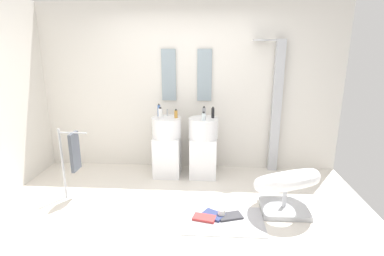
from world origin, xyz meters
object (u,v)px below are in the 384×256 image
Objects in this scene: pedestal_sink_right at (203,146)px; magazine_red at (204,218)px; soap_bottle_amber at (176,114)px; towel_rack at (73,153)px; soap_bottle_grey at (204,112)px; magazine_charcoal at (230,216)px; soap_bottle_blue at (159,110)px; coffee_mug at (222,213)px; pedestal_sink_left at (167,146)px; magazine_navy at (213,215)px; soap_bottle_black at (213,113)px; soap_bottle_clear at (204,116)px; lounge_chair at (286,184)px; soap_bottle_white at (160,113)px; shower_column at (276,104)px.

magazine_red is (0.05, -1.23, -0.45)m from pedestal_sink_right.
towel_rack is at bearing -146.61° from soap_bottle_amber.
soap_bottle_grey is at bearing 17.53° from soap_bottle_amber.
soap_bottle_blue reaches higher than magazine_charcoal.
soap_bottle_blue is at bearing 126.50° from coffee_mug.
pedestal_sink_left is 7.75× the size of soap_bottle_amber.
soap_bottle_amber is at bearing 146.83° from magazine_navy.
magazine_charcoal is 0.20m from magazine_navy.
soap_bottle_amber is (-0.41, -0.00, 0.50)m from pedestal_sink_right.
magazine_charcoal is at bearing -79.94° from soap_bottle_black.
soap_bottle_clear is at bearing -16.48° from soap_bottle_amber.
pedestal_sink_right is at bearing 136.62° from lounge_chair.
soap_bottle_white is (-1.65, 0.89, 0.65)m from lounge_chair.
lounge_chair is 2.10m from soap_bottle_blue.
magazine_navy is at bearing -89.20° from soap_bottle_black.
towel_rack is at bearing -143.82° from soap_bottle_white.
shower_column reaches higher than pedestal_sink_right.
magazine_charcoal is at bearing -5.33° from coffee_mug.
soap_bottle_black is at bearing 15.41° from pedestal_sink_right.
soap_bottle_grey is at bearing 90.80° from soap_bottle_clear.
magazine_red is 1.66m from soap_bottle_white.
soap_bottle_blue reaches higher than towel_rack.
soap_bottle_white reaches higher than magazine_navy.
magazine_navy is 0.10m from coffee_mug.
towel_rack is 6.27× the size of soap_bottle_grey.
towel_rack is at bearing -143.23° from pedestal_sink_left.
lounge_chair is 1.46m from soap_bottle_clear.
towel_rack is at bearing -157.81° from shower_column.
soap_bottle_white reaches higher than lounge_chair.
pedestal_sink_right is 0.53m from soap_bottle_black.
soap_bottle_clear is (-0.05, 1.11, 0.95)m from magazine_red.
lounge_chair is 0.77m from magazine_charcoal.
soap_bottle_white is (1.02, 0.74, 0.37)m from towel_rack.
soap_bottle_black reaches higher than pedestal_sink_right.
pedestal_sink_left is at bearing 109.84° from magazine_charcoal.
soap_bottle_amber reaches higher than coffee_mug.
magazine_navy is at bearing -64.19° from soap_bottle_amber.
coffee_mug is (0.10, 0.00, 0.03)m from magazine_navy.
magazine_charcoal is 3.03× the size of coffee_mug.
shower_column is 16.31× the size of soap_bottle_clear.
pedestal_sink_left is 3.65× the size of magazine_charcoal.
shower_column is 1.12m from soap_bottle_grey.
shower_column is 1.97m from magazine_charcoal.
lounge_chair is at bearing -93.72° from shower_column.
pedestal_sink_right is 1.26m from magazine_navy.
magazine_navy is 1.54m from soap_bottle_black.
towel_rack is 3.41× the size of magazine_charcoal.
shower_column is 1.92× the size of lounge_chair.
pedestal_sink_left is at bearing 44.01° from soap_bottle_white.
magazine_navy is at bearing -11.03° from towel_rack.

